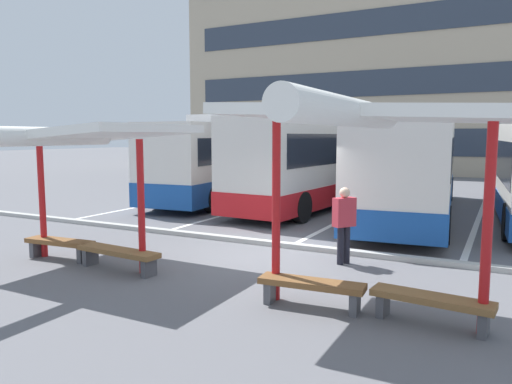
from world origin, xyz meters
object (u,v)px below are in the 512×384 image
at_px(coach_bus_2, 413,167).
at_px(waiting_passenger_0, 344,220).
at_px(bench_0, 60,245).
at_px(bench_1, 118,254).
at_px(bench_3, 431,303).
at_px(waiting_shelter_0, 75,138).
at_px(coach_bus_1, 315,162).
at_px(coach_bus_0, 231,161).
at_px(waiting_shelter_1, 369,119).
at_px(bench_2, 311,287).

distance_m(coach_bus_2, waiting_passenger_0, 7.41).
xyz_separation_m(bench_0, bench_1, (1.80, -0.09, 0.01)).
bearing_deg(bench_3, waiting_shelter_0, -179.58).
distance_m(coach_bus_1, coach_bus_2, 3.68).
distance_m(coach_bus_0, bench_3, 14.92).
height_order(bench_1, bench_3, same).
height_order(coach_bus_0, waiting_passenger_0, coach_bus_0).
distance_m(waiting_shelter_0, waiting_shelter_1, 6.09).
xyz_separation_m(coach_bus_2, bench_2, (0.21, -10.21, -1.33)).
bearing_deg(bench_0, bench_1, -2.74).
xyz_separation_m(coach_bus_2, waiting_shelter_0, (-4.97, -10.15, 1.02)).
bearing_deg(bench_3, waiting_shelter_1, -163.75).
distance_m(bench_0, waiting_passenger_0, 6.29).
bearing_deg(coach_bus_1, waiting_passenger_0, -65.35).
xyz_separation_m(coach_bus_1, bench_3, (5.68, -10.41, -1.39)).
xyz_separation_m(bench_0, waiting_shelter_1, (6.98, -0.46, 2.65)).
bearing_deg(waiting_passenger_0, coach_bus_2, 88.93).
height_order(bench_1, bench_2, same).
bearing_deg(waiting_shelter_0, bench_2, -0.67).
height_order(coach_bus_1, bench_0, coach_bus_1).
relative_size(coach_bus_2, bench_3, 7.12).
xyz_separation_m(waiting_shelter_1, waiting_passenger_0, (-1.25, 2.98, -2.03)).
xyz_separation_m(coach_bus_0, bench_0, (1.97, -10.94, -1.30)).
distance_m(coach_bus_0, bench_1, 11.73).
xyz_separation_m(coach_bus_2, bench_1, (-4.07, -9.99, -1.32)).
bearing_deg(coach_bus_0, waiting_shelter_0, -75.61).
relative_size(bench_0, bench_2, 0.98).
height_order(waiting_shelter_0, waiting_passenger_0, waiting_shelter_0).
xyz_separation_m(waiting_shelter_0, waiting_passenger_0, (4.83, 2.77, -1.74)).
relative_size(coach_bus_0, coach_bus_1, 1.08).
xyz_separation_m(coach_bus_2, bench_3, (2.01, -10.10, -1.33)).
distance_m(coach_bus_2, waiting_shelter_0, 11.35).
distance_m(coach_bus_0, coach_bus_2, 7.91).
height_order(coach_bus_0, bench_0, coach_bus_0).
distance_m(coach_bus_0, bench_0, 11.19).
distance_m(coach_bus_1, bench_3, 11.94).
height_order(bench_1, waiting_shelter_1, waiting_shelter_1).
height_order(coach_bus_2, waiting_shelter_1, coach_bus_2).
distance_m(coach_bus_2, bench_3, 10.38).
distance_m(coach_bus_1, bench_1, 10.41).
distance_m(coach_bus_2, waiting_shelter_1, 10.50).
bearing_deg(bench_2, waiting_shelter_0, 179.33).
distance_m(coach_bus_1, waiting_passenger_0, 8.50).
bearing_deg(bench_0, coach_bus_0, 100.21).
bearing_deg(coach_bus_0, waiting_passenger_0, -47.54).
bearing_deg(waiting_shelter_0, coach_bus_0, 104.39).
relative_size(coach_bus_1, waiting_passenger_0, 6.20).
bearing_deg(waiting_shelter_0, coach_bus_2, 63.92).
bearing_deg(coach_bus_2, coach_bus_0, 172.45).
bearing_deg(bench_1, coach_bus_1, 87.78).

